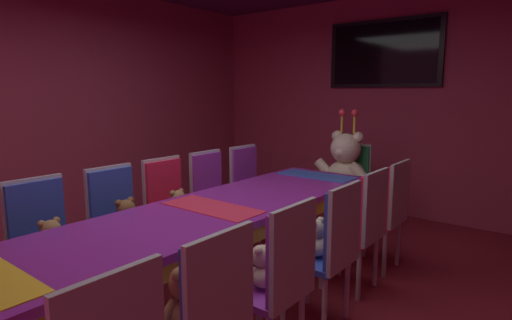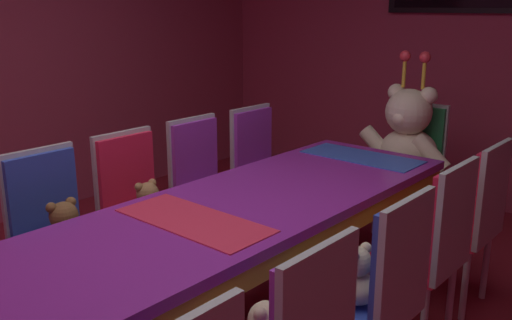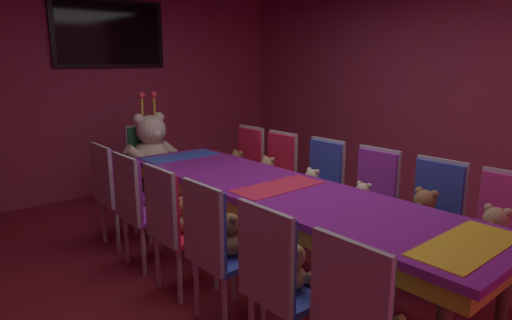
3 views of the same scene
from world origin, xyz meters
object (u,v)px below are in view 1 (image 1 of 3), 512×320
teddy_right_4 (348,217)px  throne_chair (351,177)px  chair_right_1 (208,313)px  chair_left_2 (116,215)px  chair_right_3 (333,241)px  chair_right_5 (390,205)px  chair_left_5 (248,181)px  teddy_left_1 (52,242)px  teddy_right_5 (374,204)px  chair_left_1 (42,234)px  teddy_right_1 (186,302)px  chair_right_2 (282,271)px  teddy_right_2 (261,269)px  teddy_left_3 (179,206)px  wall_tv (384,53)px  banquet_table (212,219)px  chair_right_4 (365,219)px  king_teddy_bear (345,166)px  chair_left_3 (168,201)px  teddy_left_2 (127,220)px  teddy_right_3 (314,240)px  chair_left_4 (211,190)px

teddy_right_4 → throne_chair: size_ratio=0.31×
chair_right_1 → chair_left_2: bearing=-20.3°
chair_right_3 → chair_right_5: same height
chair_right_1 → chair_left_5: bearing=-54.3°
teddy_left_1 → chair_left_2: (-0.14, 0.58, 0.02)m
teddy_left_1 → teddy_right_5: (1.33, 2.23, 0.00)m
chair_left_1 → teddy_right_1: bearing=-0.9°
teddy_left_1 → chair_right_2: 1.60m
teddy_right_2 → throne_chair: (-0.69, 2.60, 0.03)m
throne_chair → chair_left_2: bearing=-17.7°
teddy_left_3 → wall_tv: wall_tv is taller
banquet_table → chair_left_5: (-0.80, 1.39, -0.06)m
banquet_table → chair_right_4: chair_right_4 is taller
chair_right_2 → chair_right_3: (0.01, 0.59, 0.00)m
chair_right_5 → wall_tv: wall_tv is taller
chair_right_2 → king_teddy_bear: 2.57m
teddy_left_1 → throne_chair: size_ratio=0.29×
throne_chair → chair_left_3: bearing=-22.1°
throne_chair → wall_tv: size_ratio=0.68×
chair_right_5 → teddy_left_2: bearing=48.3°
teddy_right_3 → teddy_right_4: size_ratio=0.92×
king_teddy_bear → chair_right_5: bearing=47.4°
king_teddy_bear → banquet_table: bearing=-0.0°
chair_left_2 → chair_right_1: 1.75m
chair_right_2 → chair_right_4: size_ratio=1.00×
teddy_right_4 → teddy_right_5: teddy_right_4 is taller
banquet_table → teddy_left_3: bearing=158.1°
chair_right_2 → teddy_right_3: size_ratio=3.47×
chair_left_3 → chair_right_2: (1.65, -0.58, 0.00)m
teddy_right_1 → teddy_left_3: bearing=-40.1°
chair_left_1 → chair_left_2: bearing=89.9°
chair_right_2 → wall_tv: wall_tv is taller
teddy_left_1 → teddy_left_3: teddy_left_1 is taller
chair_right_3 → chair_right_4: (-0.03, 0.59, 0.00)m
banquet_table → wall_tv: bearing=90.0°
teddy_left_2 → teddy_right_4: bearing=40.4°
teddy_left_2 → teddy_right_4: teddy_left_2 is taller
chair_left_3 → chair_left_4: same height
chair_left_1 → teddy_right_3: 1.88m
chair_left_4 → wall_tv: wall_tv is taller
chair_right_4 → throne_chair: same height
chair_right_2 → teddy_left_1: bearing=19.7°
teddy_left_2 → chair_right_4: chair_right_4 is taller
teddy_right_1 → chair_right_3: size_ratio=0.35×
teddy_right_2 → chair_right_4: size_ratio=0.28×
chair_right_1 → chair_left_3: bearing=-34.8°
chair_left_3 → king_teddy_bear: (0.82, 1.85, 0.16)m
chair_left_2 → teddy_right_4: size_ratio=3.20×
chair_left_2 → chair_right_1: bearing=-20.3°
teddy_left_1 → wall_tv: size_ratio=0.20×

